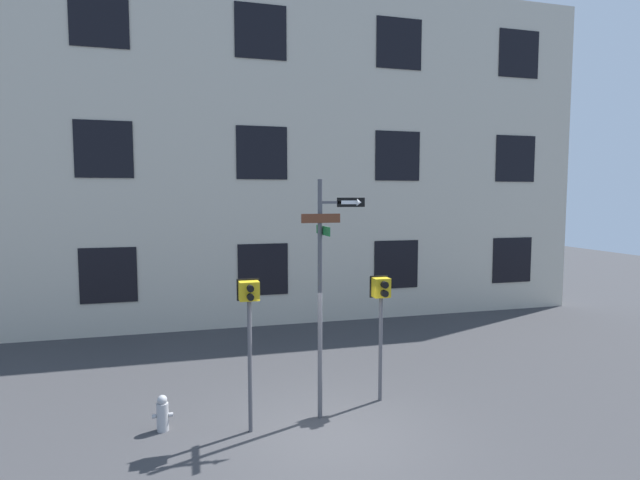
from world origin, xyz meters
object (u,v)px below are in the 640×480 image
object	(u,v)px
street_sign_pole	(324,281)
pedestrian_signal_right	(381,303)
pedestrian_signal_left	(249,313)
fire_hydrant	(163,414)

from	to	relation	value
street_sign_pole	pedestrian_signal_right	xyz separation A→B (m)	(1.39, 0.49, -0.61)
pedestrian_signal_left	pedestrian_signal_right	distance (m)	2.94
pedestrian_signal_left	fire_hydrant	world-z (taller)	pedestrian_signal_left
street_sign_pole	pedestrian_signal_right	distance (m)	1.59
pedestrian_signal_right	fire_hydrant	world-z (taller)	pedestrian_signal_right
pedestrian_signal_left	pedestrian_signal_right	xyz separation A→B (m)	(2.85, 0.70, -0.11)
street_sign_pole	fire_hydrant	xyz separation A→B (m)	(-3.04, 0.24, -2.40)
pedestrian_signal_right	fire_hydrant	distance (m)	4.78
pedestrian_signal_right	fire_hydrant	bearing A→B (deg)	-176.89
street_sign_pole	pedestrian_signal_right	size ratio (longest dim) A/B	1.75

